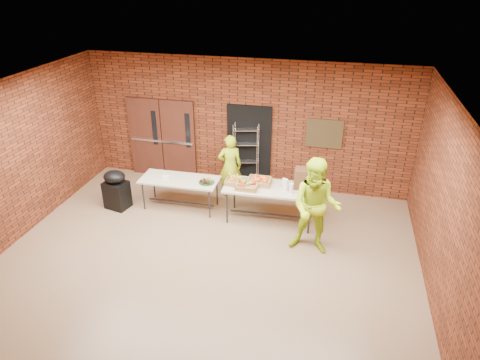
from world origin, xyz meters
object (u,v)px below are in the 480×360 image
object	(u,v)px
table_left	(180,181)
covered_grill	(116,189)
table_right	(270,190)
wire_rack	(246,156)
volunteer_man	(316,207)
coffee_dispenser	(303,178)
volunteer_woman	(230,166)

from	to	relation	value
table_left	covered_grill	bearing A→B (deg)	-167.32
covered_grill	table_right	bearing A→B (deg)	17.06
wire_rack	volunteer_man	size ratio (longest dim) A/B	0.85
coffee_dispenser	volunteer_man	bearing A→B (deg)	-70.71
table_left	volunteer_woman	world-z (taller)	volunteer_woman
wire_rack	coffee_dispenser	world-z (taller)	wire_rack
table_right	coffee_dispenser	size ratio (longest dim) A/B	4.57
table_left	wire_rack	bearing A→B (deg)	47.12
table_left	covered_grill	distance (m)	1.49
table_right	table_left	bearing A→B (deg)	175.99
wire_rack	table_left	bearing A→B (deg)	-145.24
coffee_dispenser	volunteer_man	xyz separation A→B (m)	(0.36, -1.04, -0.06)
table_right	coffee_dispenser	xyz separation A→B (m)	(0.66, 0.14, 0.29)
table_right	volunteer_man	world-z (taller)	volunteer_man
covered_grill	volunteer_woman	bearing A→B (deg)	38.77
coffee_dispenser	wire_rack	bearing A→B (deg)	139.49
table_left	covered_grill	xyz separation A→B (m)	(-1.44, -0.35, -0.21)
volunteer_man	table_right	bearing A→B (deg)	143.92
table_right	covered_grill	world-z (taller)	covered_grill
wire_rack	table_left	distance (m)	1.86
volunteer_woman	volunteer_man	bearing A→B (deg)	119.19
coffee_dispenser	covered_grill	bearing A→B (deg)	-174.41
wire_rack	covered_grill	distance (m)	3.20
wire_rack	table_left	xyz separation A→B (m)	(-1.24, -1.37, -0.17)
coffee_dispenser	volunteer_woman	distance (m)	1.97
coffee_dispenser	volunteer_woman	world-z (taller)	volunteer_woman
wire_rack	volunteer_woman	world-z (taller)	wire_rack
wire_rack	table_left	world-z (taller)	wire_rack
covered_grill	volunteer_man	bearing A→B (deg)	4.82
wire_rack	coffee_dispenser	xyz separation A→B (m)	(1.53, -1.31, 0.20)
wire_rack	volunteer_man	distance (m)	3.02
wire_rack	volunteer_man	bearing A→B (deg)	-64.31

